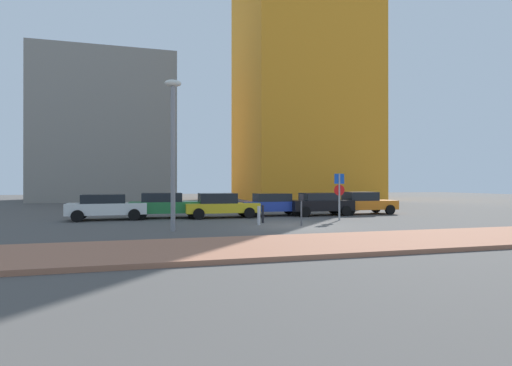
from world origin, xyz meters
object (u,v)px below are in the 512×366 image
at_px(parked_car_orange, 363,203).
at_px(traffic_bollard_mid, 263,214).
at_px(parked_car_blue, 272,204).
at_px(parking_sign_post, 339,191).
at_px(parked_car_green, 166,205).
at_px(parking_meter, 301,206).
at_px(parked_car_black, 320,203).
at_px(parked_car_white, 106,206).
at_px(parked_car_yellow, 221,205).
at_px(traffic_bollard_near, 259,216).
at_px(street_lamp, 173,141).

xyz_separation_m(parked_car_orange, traffic_bollard_mid, (-7.99, -3.82, -0.30)).
relative_size(parked_car_blue, parking_sign_post, 1.56).
relative_size(parked_car_green, parked_car_blue, 1.05).
xyz_separation_m(parked_car_green, parked_car_orange, (12.79, -0.23, -0.02)).
height_order(parked_car_blue, traffic_bollard_mid, parked_car_blue).
height_order(parked_car_orange, traffic_bollard_mid, parked_car_orange).
bearing_deg(parking_meter, parked_car_black, 57.70).
bearing_deg(parked_car_white, parked_car_black, -1.13).
bearing_deg(parked_car_green, parking_sign_post, -22.59).
bearing_deg(parked_car_yellow, parked_car_orange, 1.94).
xyz_separation_m(parked_car_green, parking_meter, (6.24, -5.79, 0.19)).
bearing_deg(parked_car_black, traffic_bollard_near, -139.75).
distance_m(parking_sign_post, traffic_bollard_mid, 4.60).
xyz_separation_m(parked_car_blue, traffic_bollard_mid, (-1.74, -4.04, -0.29)).
relative_size(parked_car_black, parked_car_orange, 0.95).
distance_m(parking_sign_post, traffic_bollard_near, 5.15).
height_order(parked_car_green, parking_meter, parking_meter).
bearing_deg(parked_car_white, parked_car_blue, 1.63).
bearing_deg(parked_car_blue, parking_meter, -93.01).
height_order(parked_car_green, traffic_bollard_mid, parked_car_green).
distance_m(parked_car_black, street_lamp, 11.42).
bearing_deg(parked_car_black, parked_car_yellow, -179.83).
height_order(parked_car_blue, parking_sign_post, parking_sign_post).
bearing_deg(traffic_bollard_mid, parked_car_blue, 66.66).
xyz_separation_m(parked_car_blue, parking_sign_post, (2.69, -3.84, 0.88)).
xyz_separation_m(parked_car_orange, parking_meter, (-6.55, -5.57, 0.21)).
xyz_separation_m(parking_meter, traffic_bollard_near, (-1.89, 0.84, -0.51)).
height_order(parked_car_yellow, parked_car_black, parked_car_yellow).
bearing_deg(street_lamp, parked_car_white, 119.72).
bearing_deg(parked_car_yellow, parked_car_blue, 9.25).
distance_m(parked_car_black, parking_sign_post, 3.43).
relative_size(street_lamp, traffic_bollard_near, 6.99).
distance_m(parked_car_blue, parked_car_orange, 6.25).
bearing_deg(parked_car_blue, traffic_bollard_near, -113.95).
distance_m(parked_car_blue, traffic_bollard_near, 5.42).
bearing_deg(parked_car_white, traffic_bollard_near, -31.59).
bearing_deg(parked_car_yellow, parking_sign_post, -28.41).
height_order(parked_car_yellow, parked_car_blue, parked_car_yellow).
bearing_deg(traffic_bollard_mid, parking_meter, -50.49).
bearing_deg(parked_car_orange, street_lamp, -154.30).
height_order(parking_sign_post, traffic_bollard_near, parking_sign_post).
relative_size(parked_car_white, parked_car_blue, 1.06).
bearing_deg(parked_car_blue, parked_car_black, -9.99).
bearing_deg(traffic_bollard_near, parked_car_black, 40.25).
distance_m(parked_car_black, parked_car_orange, 3.24).
relative_size(parked_car_blue, traffic_bollard_mid, 4.46).
height_order(parked_car_blue, street_lamp, street_lamp).
height_order(parked_car_black, street_lamp, street_lamp).
height_order(parking_meter, traffic_bollard_near, parking_meter).
bearing_deg(traffic_bollard_mid, parked_car_white, 154.92).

